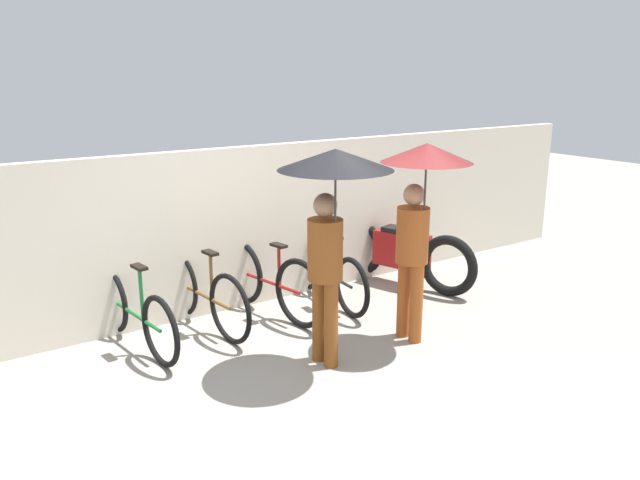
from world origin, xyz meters
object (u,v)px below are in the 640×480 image
(parked_bicycle_0, at_px, (134,313))
(parked_bicycle_3, at_px, (327,273))
(motorcycle, at_px, (401,253))
(pedestrian_center, at_px, (420,195))
(parked_bicycle_2, at_px, (269,281))
(pedestrian_leading, at_px, (332,198))
(parked_bicycle_1, at_px, (203,294))

(parked_bicycle_0, relative_size, parked_bicycle_3, 0.99)
(parked_bicycle_3, distance_m, motorcycle, 1.14)
(parked_bicycle_3, height_order, pedestrian_center, pedestrian_center)
(parked_bicycle_2, distance_m, pedestrian_center, 2.02)
(pedestrian_center, bearing_deg, pedestrian_leading, -3.90)
(pedestrian_leading, height_order, pedestrian_center, pedestrian_leading)
(pedestrian_leading, distance_m, motorcycle, 2.73)
(parked_bicycle_0, xyz_separation_m, parked_bicycle_3, (2.27, -0.03, -0.00))
(pedestrian_center, bearing_deg, parked_bicycle_2, -62.15)
(parked_bicycle_1, height_order, pedestrian_leading, pedestrian_leading)
(parked_bicycle_0, relative_size, pedestrian_center, 0.87)
(parked_bicycle_1, bearing_deg, parked_bicycle_0, 88.43)
(parked_bicycle_1, height_order, parked_bicycle_3, parked_bicycle_3)
(parked_bicycle_0, distance_m, parked_bicycle_1, 0.76)
(parked_bicycle_3, relative_size, motorcycle, 0.87)
(parked_bicycle_0, bearing_deg, parked_bicycle_1, -91.78)
(parked_bicycle_2, bearing_deg, parked_bicycle_3, -103.04)
(parked_bicycle_2, relative_size, motorcycle, 0.87)
(parked_bicycle_1, bearing_deg, parked_bicycle_3, -100.54)
(parked_bicycle_0, distance_m, parked_bicycle_3, 2.27)
(parked_bicycle_3, xyz_separation_m, motorcycle, (1.13, -0.02, 0.06))
(parked_bicycle_1, relative_size, parked_bicycle_2, 0.98)
(parked_bicycle_0, bearing_deg, pedestrian_center, -128.47)
(parked_bicycle_1, distance_m, parked_bicycle_3, 1.52)
(pedestrian_leading, bearing_deg, parked_bicycle_0, -49.57)
(pedestrian_center, bearing_deg, parked_bicycle_1, -45.82)
(parked_bicycle_0, height_order, motorcycle, parked_bicycle_0)
(parked_bicycle_0, height_order, pedestrian_center, pedestrian_center)
(parked_bicycle_2, height_order, pedestrian_leading, pedestrian_leading)
(parked_bicycle_0, height_order, parked_bicycle_2, parked_bicycle_2)
(parked_bicycle_2, xyz_separation_m, motorcycle, (1.89, -0.06, 0.03))
(parked_bicycle_2, height_order, parked_bicycle_3, parked_bicycle_3)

